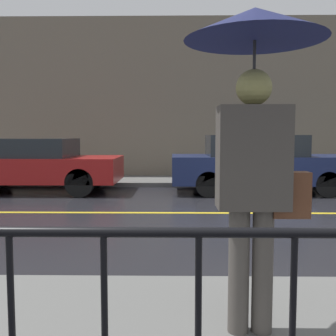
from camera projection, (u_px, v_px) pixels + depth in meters
The scene contains 7 objects.
ground_plane at pixel (266, 213), 7.30m from camera, with size 80.00×80.00×0.00m, color black.
sidewalk_far at pixel (230, 181), 11.93m from camera, with size 28.00×2.02×0.12m.
lane_marking at pixel (266, 213), 7.30m from camera, with size 25.20×0.12×0.01m.
building_storefront at pixel (226, 99), 12.87m from camera, with size 28.00×0.30×5.27m.
pedestrian at pixel (255, 96), 2.52m from camera, with size 0.91×0.91×2.12m.
car_red at pixel (34, 164), 10.03m from camera, with size 4.27×1.90×1.37m.
car_navy at pixel (259, 163), 9.94m from camera, with size 4.48×1.79×1.46m.
Camera 1 is at (-1.71, -7.24, 1.44)m, focal length 42.00 mm.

